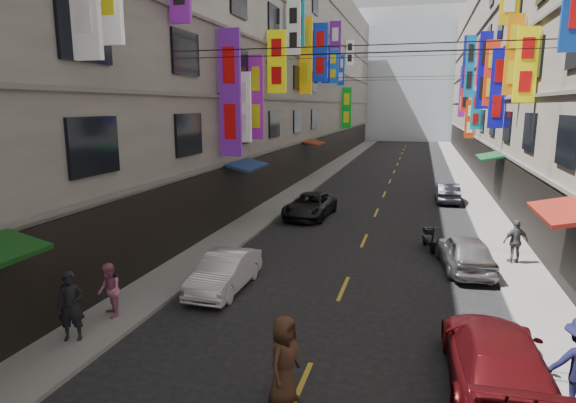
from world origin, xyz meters
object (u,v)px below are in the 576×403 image
Objects in this scene: car_left_mid at (225,272)px; pedestrian_rfar at (516,241)px; pedestrian_lfar at (109,290)px; scooter_far_right at (429,239)px; car_right_mid at (465,252)px; car_right_far at (447,193)px; pedestrian_lnear at (71,306)px; car_left_far at (310,205)px; car_right_near at (496,359)px; pedestrian_crossing at (284,360)px.

pedestrian_rfar is at bearing 28.69° from car_left_mid.
pedestrian_lfar is 14.39m from pedestrian_rfar.
pedestrian_rfar is (9.62, 5.18, 0.33)m from car_left_mid.
car_left_mid is (-6.53, -6.52, 0.18)m from scooter_far_right.
pedestrian_rfar is at bearing -158.11° from car_right_mid.
pedestrian_lnear is (-10.02, -21.81, 0.41)m from car_right_far.
pedestrian_rfar is (11.90, 9.63, -0.07)m from pedestrian_lnear.
scooter_far_right is 9.22m from car_left_mid.
car_right_far is (1.23, 10.84, 0.17)m from scooter_far_right.
car_right_mid is 2.41× the size of pedestrian_rfar.
car_right_far is at bearing 43.69° from car_left_far.
car_left_far is at bearing 88.57° from car_left_mid.
car_right_near reaches higher than car_left_far.
car_right_near is 10.05m from pedestrian_lnear.
car_left_mid is 8.62m from car_right_near.
car_right_far is 23.14m from pedestrian_crossing.
car_right_mid is 10.39m from pedestrian_crossing.
car_left_mid is at bearing -27.36° from car_right_near.
pedestrian_crossing is (5.75, -2.38, 0.04)m from pedestrian_lfar.
pedestrian_lfar is (-9.95, -7.12, 0.21)m from car_right_mid.
car_right_mid is at bearing -91.35° from car_right_near.
pedestrian_crossing reaches higher than car_right_far.
car_right_far is 12.32m from pedestrian_rfar.
pedestrian_lfar is at bearing 13.51° from pedestrian_rfar.
scooter_far_right is at bearing -70.99° from car_right_mid.
car_left_far is 2.58× the size of pedestrian_lnear.
pedestrian_rfar is at bearing 96.83° from car_right_far.
pedestrian_lnear is 5.90m from pedestrian_crossing.
car_left_far is at bearing 38.50° from car_right_far.
car_right_near is (1.23, -10.30, 0.27)m from scooter_far_right.
car_right_mid reaches higher than car_left_far.
pedestrian_lfar is at bearing -97.00° from car_left_far.
car_right_far is at bearing 42.77° from pedestrian_lnear.
car_left_far is 16.58m from car_right_near.
pedestrian_lnear reaches higher than pedestrian_rfar.
pedestrian_rfar reaches higher than car_right_far.
pedestrian_lnear is 15.31m from pedestrian_rfar.
car_right_near is (7.40, -14.84, 0.07)m from car_left_far.
pedestrian_crossing reaches higher than scooter_far_right.
car_left_mid is at bearing 32.54° from scooter_far_right.
pedestrian_crossing is at bearing 19.65° from car_right_near.
pedestrian_crossing is (3.55, -5.39, 0.31)m from car_left_mid.
car_right_far is (7.75, 17.36, -0.01)m from car_left_mid.
car_left_mid is 1.01× the size of car_right_far.
pedestrian_rfar is (1.87, -12.18, 0.33)m from car_right_far.
car_right_near is 2.96× the size of pedestrian_rfar.
scooter_far_right is at bearing -1.62° from pedestrian_crossing.
scooter_far_right is 0.99× the size of pedestrian_lnear.
car_right_near is (7.75, -3.78, 0.09)m from car_left_mid.
car_right_mid is 12.24m from pedestrian_lfar.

